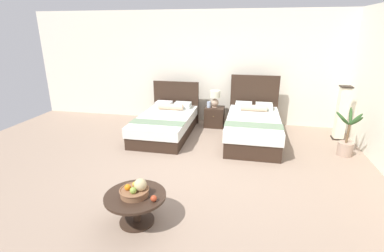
# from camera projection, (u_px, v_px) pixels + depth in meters

# --- Properties ---
(ground_plane) EXTENTS (10.19, 9.63, 0.02)m
(ground_plane) POSITION_uv_depth(u_px,v_px,m) (194.00, 170.00, 5.06)
(ground_plane) COLOR gray
(wall_back) EXTENTS (10.19, 0.12, 2.86)m
(wall_back) POSITION_uv_depth(u_px,v_px,m) (217.00, 68.00, 7.39)
(wall_back) COLOR white
(wall_back) RESTS_ON ground
(bed_near_window) EXTENTS (1.21, 2.13, 1.10)m
(bed_near_window) POSITION_uv_depth(u_px,v_px,m) (166.00, 123.00, 6.70)
(bed_near_window) COLOR #322218
(bed_near_window) RESTS_ON ground
(bed_near_corner) EXTENTS (1.17, 2.12, 1.33)m
(bed_near_corner) POSITION_uv_depth(u_px,v_px,m) (253.00, 127.00, 6.30)
(bed_near_corner) COLOR #322218
(bed_near_corner) RESTS_ON ground
(nightstand) EXTENTS (0.48, 0.46, 0.51)m
(nightstand) POSITION_uv_depth(u_px,v_px,m) (214.00, 117.00, 7.27)
(nightstand) COLOR #322218
(nightstand) RESTS_ON ground
(table_lamp) EXTENTS (0.26, 0.26, 0.43)m
(table_lamp) POSITION_uv_depth(u_px,v_px,m) (215.00, 97.00, 7.12)
(table_lamp) COLOR tan
(table_lamp) RESTS_ON nightstand
(vase) EXTENTS (0.10, 0.10, 0.15)m
(vase) POSITION_uv_depth(u_px,v_px,m) (209.00, 105.00, 7.15)
(vase) COLOR #A9B9D0
(vase) RESTS_ON nightstand
(coffee_table) EXTENTS (0.78, 0.78, 0.40)m
(coffee_table) POSITION_uv_depth(u_px,v_px,m) (136.00, 202.00, 3.58)
(coffee_table) COLOR #322218
(coffee_table) RESTS_ON ground
(fruit_bowl) EXTENTS (0.37, 0.37, 0.23)m
(fruit_bowl) POSITION_uv_depth(u_px,v_px,m) (135.00, 190.00, 3.52)
(fruit_bowl) COLOR brown
(fruit_bowl) RESTS_ON coffee_table
(loose_apple) EXTENTS (0.08, 0.08, 0.08)m
(loose_apple) POSITION_uv_depth(u_px,v_px,m) (154.00, 198.00, 3.41)
(loose_apple) COLOR #B03F22
(loose_apple) RESTS_ON coffee_table
(floor_lamp_corner) EXTENTS (0.24, 0.24, 1.22)m
(floor_lamp_corner) POSITION_uv_depth(u_px,v_px,m) (342.00, 113.00, 6.30)
(floor_lamp_corner) COLOR black
(floor_lamp_corner) RESTS_ON ground
(potted_palm) EXTENTS (0.47, 0.64, 0.94)m
(potted_palm) POSITION_uv_depth(u_px,v_px,m) (346.00, 142.00, 5.55)
(potted_palm) COLOR tan
(potted_palm) RESTS_ON ground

